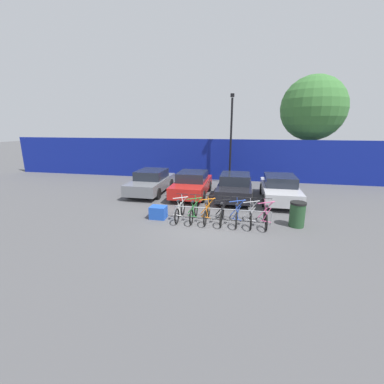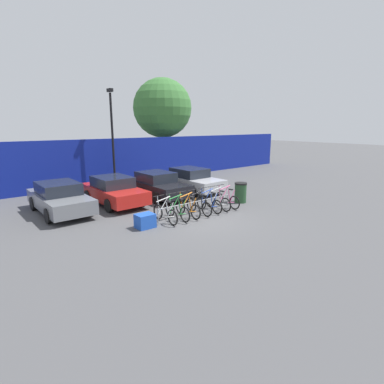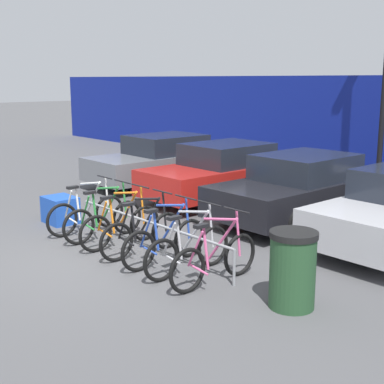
{
  "view_description": "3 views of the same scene",
  "coord_description": "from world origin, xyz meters",
  "px_view_note": "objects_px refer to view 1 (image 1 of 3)",
  "views": [
    {
      "loc": [
        1.28,
        -9.78,
        3.99
      ],
      "look_at": [
        -1.08,
        1.6,
        0.99
      ],
      "focal_mm": 24.0,
      "sensor_mm": 36.0,
      "label": 1
    },
    {
      "loc": [
        -8.08,
        -9.2,
        3.91
      ],
      "look_at": [
        0.83,
        1.46,
        0.8
      ],
      "focal_mm": 28.0,
      "sensor_mm": 36.0,
      "label": 2
    },
    {
      "loc": [
        7.54,
        -4.6,
        2.94
      ],
      "look_at": [
        -0.36,
        2.36,
        0.71
      ],
      "focal_mm": 50.0,
      "sensor_mm": 36.0,
      "label": 3
    }
  ],
  "objects_px": {
    "bicycle_white": "(180,211)",
    "bicycle_pink": "(265,217)",
    "bicycle_silver": "(251,216)",
    "car_silver": "(280,188)",
    "bicycle_blue": "(237,215)",
    "car_grey": "(151,182)",
    "bicycle_black": "(222,214)",
    "car_black": "(235,186)",
    "trash_bin": "(297,214)",
    "bicycle_green": "(194,212)",
    "lamp_post": "(231,135)",
    "bicycle_orange": "(207,213)",
    "car_red": "(192,184)",
    "cargo_crate": "(158,212)",
    "tree_behind_hoarding": "(313,109)",
    "bike_rack": "(222,210)"
  },
  "relations": [
    {
      "from": "bicycle_white",
      "to": "bicycle_pink",
      "type": "bearing_deg",
      "value": 2.85
    },
    {
      "from": "bicycle_silver",
      "to": "car_silver",
      "type": "relative_size",
      "value": 0.38
    },
    {
      "from": "bicycle_blue",
      "to": "car_grey",
      "type": "height_order",
      "value": "car_grey"
    },
    {
      "from": "bicycle_black",
      "to": "car_black",
      "type": "height_order",
      "value": "car_black"
    },
    {
      "from": "trash_bin",
      "to": "bicycle_silver",
      "type": "bearing_deg",
      "value": -173.83
    },
    {
      "from": "bicycle_green",
      "to": "car_black",
      "type": "relative_size",
      "value": 0.4
    },
    {
      "from": "bicycle_pink",
      "to": "lamp_post",
      "type": "xyz_separation_m",
      "value": [
        -1.97,
        7.97,
        3.01
      ]
    },
    {
      "from": "bicycle_white",
      "to": "bicycle_orange",
      "type": "height_order",
      "value": "same"
    },
    {
      "from": "bicycle_blue",
      "to": "trash_bin",
      "type": "height_order",
      "value": "bicycle_blue"
    },
    {
      "from": "car_grey",
      "to": "car_red",
      "type": "bearing_deg",
      "value": -2.75
    },
    {
      "from": "bicycle_orange",
      "to": "trash_bin",
      "type": "distance_m",
      "value": 3.68
    },
    {
      "from": "car_grey",
      "to": "car_silver",
      "type": "xyz_separation_m",
      "value": [
        7.46,
        -0.26,
        0.0
      ]
    },
    {
      "from": "cargo_crate",
      "to": "tree_behind_hoarding",
      "type": "bearing_deg",
      "value": 52.37
    },
    {
      "from": "bicycle_silver",
      "to": "car_red",
      "type": "relative_size",
      "value": 0.4
    },
    {
      "from": "car_black",
      "to": "trash_bin",
      "type": "bearing_deg",
      "value": -54.3
    },
    {
      "from": "car_grey",
      "to": "bicycle_silver",
      "type": "bearing_deg",
      "value": -35.48
    },
    {
      "from": "bicycle_blue",
      "to": "bicycle_pink",
      "type": "relative_size",
      "value": 1.0
    },
    {
      "from": "bicycle_black",
      "to": "cargo_crate",
      "type": "distance_m",
      "value": 2.82
    },
    {
      "from": "car_black",
      "to": "bicycle_orange",
      "type": "bearing_deg",
      "value": -104.2
    },
    {
      "from": "bicycle_orange",
      "to": "cargo_crate",
      "type": "relative_size",
      "value": 2.44
    },
    {
      "from": "car_grey",
      "to": "trash_bin",
      "type": "relative_size",
      "value": 4.24
    },
    {
      "from": "lamp_post",
      "to": "bicycle_green",
      "type": "bearing_deg",
      "value": -97.29
    },
    {
      "from": "bicycle_green",
      "to": "bicycle_silver",
      "type": "distance_m",
      "value": 2.4
    },
    {
      "from": "bicycle_blue",
      "to": "car_silver",
      "type": "xyz_separation_m",
      "value": [
        2.14,
        3.94,
        0.31
      ]
    },
    {
      "from": "bicycle_white",
      "to": "car_red",
      "type": "bearing_deg",
      "value": 97.05
    },
    {
      "from": "tree_behind_hoarding",
      "to": "bike_rack",
      "type": "bearing_deg",
      "value": -117.61
    },
    {
      "from": "cargo_crate",
      "to": "car_grey",
      "type": "bearing_deg",
      "value": 113.97
    },
    {
      "from": "bicycle_orange",
      "to": "bicycle_black",
      "type": "bearing_deg",
      "value": 3.19
    },
    {
      "from": "car_grey",
      "to": "car_silver",
      "type": "distance_m",
      "value": 7.47
    },
    {
      "from": "bicycle_green",
      "to": "bicycle_orange",
      "type": "height_order",
      "value": "same"
    },
    {
      "from": "car_black",
      "to": "tree_behind_hoarding",
      "type": "bearing_deg",
      "value": 52.91
    },
    {
      "from": "lamp_post",
      "to": "bicycle_pink",
      "type": "bearing_deg",
      "value": -76.1
    },
    {
      "from": "bicycle_orange",
      "to": "tree_behind_hoarding",
      "type": "distance_m",
      "value": 13.32
    },
    {
      "from": "lamp_post",
      "to": "car_silver",
      "type": "bearing_deg",
      "value": -53.81
    },
    {
      "from": "bike_rack",
      "to": "trash_bin",
      "type": "bearing_deg",
      "value": 0.94
    },
    {
      "from": "car_silver",
      "to": "bicycle_orange",
      "type": "bearing_deg",
      "value": -130.83
    },
    {
      "from": "bicycle_silver",
      "to": "lamp_post",
      "type": "relative_size",
      "value": 0.28
    },
    {
      "from": "bicycle_pink",
      "to": "car_red",
      "type": "relative_size",
      "value": 0.4
    },
    {
      "from": "car_red",
      "to": "bicycle_green",
      "type": "bearing_deg",
      "value": -77.28
    },
    {
      "from": "car_black",
      "to": "cargo_crate",
      "type": "relative_size",
      "value": 6.1
    },
    {
      "from": "bicycle_white",
      "to": "trash_bin",
      "type": "relative_size",
      "value": 1.66
    },
    {
      "from": "bicycle_green",
      "to": "bicycle_blue",
      "type": "xyz_separation_m",
      "value": [
        1.84,
        0.0,
        0.0
      ]
    },
    {
      "from": "bike_rack",
      "to": "car_silver",
      "type": "xyz_separation_m",
      "value": [
        2.79,
        3.79,
        0.2
      ]
    },
    {
      "from": "car_grey",
      "to": "lamp_post",
      "type": "distance_m",
      "value": 6.47
    },
    {
      "from": "car_black",
      "to": "car_silver",
      "type": "distance_m",
      "value": 2.41
    },
    {
      "from": "tree_behind_hoarding",
      "to": "car_silver",
      "type": "bearing_deg",
      "value": -112.05
    },
    {
      "from": "bicycle_orange",
      "to": "bicycle_blue",
      "type": "xyz_separation_m",
      "value": [
        1.26,
        0.0,
        0.0
      ]
    },
    {
      "from": "bicycle_blue",
      "to": "cargo_crate",
      "type": "height_order",
      "value": "bicycle_blue"
    },
    {
      "from": "bicycle_pink",
      "to": "cargo_crate",
      "type": "height_order",
      "value": "bicycle_pink"
    },
    {
      "from": "bicycle_pink",
      "to": "car_grey",
      "type": "xyz_separation_m",
      "value": [
        -6.48,
        4.2,
        0.31
      ]
    }
  ]
}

